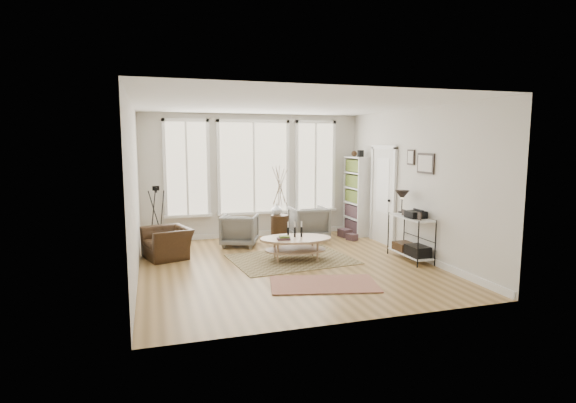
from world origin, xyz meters
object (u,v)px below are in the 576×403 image
object	(u,v)px
bookcase	(356,196)
coffee_table	(295,243)
side_table	(280,206)
accent_chair	(167,243)
armchair_left	(240,230)
low_shelf	(411,234)
armchair_right	(308,222)

from	to	relation	value
bookcase	coffee_table	bearing A→B (deg)	-138.90
side_table	accent_chair	xyz separation A→B (m)	(-2.49, -0.74, -0.53)
bookcase	coffee_table	xyz separation A→B (m)	(-2.17, -1.90, -0.62)
bookcase	armchair_left	bearing A→B (deg)	-172.50
bookcase	low_shelf	bearing A→B (deg)	-91.28
bookcase	side_table	distance (m)	2.04
bookcase	side_table	size ratio (longest dim) A/B	1.20
bookcase	coffee_table	world-z (taller)	bookcase
low_shelf	armchair_right	world-z (taller)	low_shelf
side_table	armchair_left	bearing A→B (deg)	-172.26
accent_chair	armchair_left	bearing A→B (deg)	94.47
bookcase	armchair_left	size ratio (longest dim) A/B	2.69
bookcase	armchair_right	size ratio (longest dim) A/B	2.47
low_shelf	accent_chair	world-z (taller)	low_shelf
coffee_table	armchair_left	distance (m)	1.70
armchair_right	bookcase	bearing A→B (deg)	-173.71
armchair_left	side_table	world-z (taller)	side_table
coffee_table	accent_chair	bearing A→B (deg)	159.07
side_table	accent_chair	world-z (taller)	side_table
armchair_right	accent_chair	world-z (taller)	armchair_right
low_shelf	armchair_left	distance (m)	3.61
coffee_table	accent_chair	world-z (taller)	coffee_table
side_table	coffee_table	bearing A→B (deg)	-95.50
armchair_left	accent_chair	size ratio (longest dim) A/B	0.84
low_shelf	accent_chair	bearing A→B (deg)	161.17
coffee_table	side_table	size ratio (longest dim) A/B	0.86
coffee_table	accent_chair	xyz separation A→B (m)	(-2.34, 0.89, -0.04)
coffee_table	armchair_right	bearing A→B (deg)	63.17
coffee_table	accent_chair	distance (m)	2.50
armchair_left	armchair_right	distance (m)	1.71
low_shelf	side_table	distance (m)	3.01
armchair_right	accent_chair	bearing A→B (deg)	15.97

